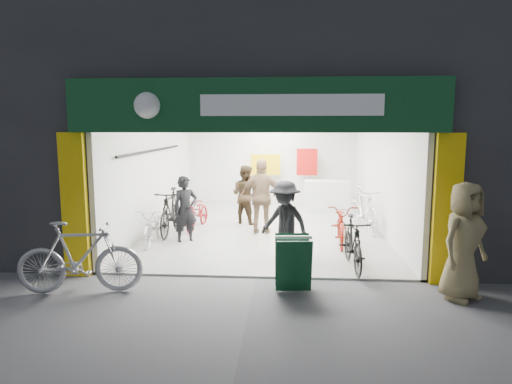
# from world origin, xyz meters

# --- Properties ---
(ground) EXTENTS (60.00, 60.00, 0.00)m
(ground) POSITION_xyz_m (0.00, 0.00, 0.00)
(ground) COLOR #56565B
(ground) RESTS_ON ground
(building) EXTENTS (17.00, 10.27, 8.00)m
(building) POSITION_xyz_m (0.91, 4.99, 4.31)
(building) COLOR #232326
(building) RESTS_ON ground
(bike_left_front) EXTENTS (0.64, 1.67, 0.87)m
(bike_left_front) POSITION_xyz_m (-2.50, 2.19, 0.43)
(bike_left_front) COLOR #B5B5BA
(bike_left_front) RESTS_ON ground
(bike_left_midfront) EXTENTS (0.56, 1.95, 1.17)m
(bike_left_midfront) POSITION_xyz_m (-2.35, 3.13, 0.58)
(bike_left_midfront) COLOR black
(bike_left_midfront) RESTS_ON ground
(bike_left_midback) EXTENTS (0.76, 1.69, 0.86)m
(bike_left_midback) POSITION_xyz_m (-1.80, 3.79, 0.43)
(bike_left_midback) COLOR maroon
(bike_left_midback) RESTS_ON ground
(bike_left_back) EXTENTS (0.72, 1.92, 1.13)m
(bike_left_back) POSITION_xyz_m (-2.42, 5.55, 0.56)
(bike_left_back) COLOR #BABBBF
(bike_left_back) RESTS_ON ground
(bike_right_front) EXTENTS (0.56, 1.71, 1.02)m
(bike_right_front) POSITION_xyz_m (1.80, 0.65, 0.51)
(bike_right_front) COLOR black
(bike_right_front) RESTS_ON ground
(bike_right_mid) EXTENTS (0.78, 1.90, 0.98)m
(bike_right_mid) POSITION_xyz_m (1.80, 2.50, 0.49)
(bike_right_mid) COLOR maroon
(bike_right_mid) RESTS_ON ground
(bike_right_back) EXTENTS (0.93, 2.00, 1.16)m
(bike_right_back) POSITION_xyz_m (2.50, 3.83, 0.58)
(bike_right_back) COLOR silver
(bike_right_back) RESTS_ON ground
(parked_bike) EXTENTS (2.07, 0.88, 1.20)m
(parked_bike) POSITION_xyz_m (-2.80, -0.91, 0.60)
(parked_bike) COLOR #A5A5A9
(parked_bike) RESTS_ON ground
(customer_a) EXTENTS (0.68, 0.63, 1.57)m
(customer_a) POSITION_xyz_m (-1.80, 2.38, 0.79)
(customer_a) COLOR black
(customer_a) RESTS_ON ground
(customer_b) EXTENTS (0.99, 0.91, 1.64)m
(customer_b) POSITION_xyz_m (-0.62, 4.51, 0.82)
(customer_b) COLOR #352718
(customer_b) RESTS_ON ground
(customer_c) EXTENTS (1.23, 1.11, 1.65)m
(customer_c) POSITION_xyz_m (0.51, 1.00, 0.82)
(customer_c) COLOR black
(customer_c) RESTS_ON ground
(customer_d) EXTENTS (1.13, 0.49, 1.91)m
(customer_d) POSITION_xyz_m (-0.07, 3.31, 0.95)
(customer_d) COLOR #82664B
(customer_d) RESTS_ON ground
(pedestrian_near) EXTENTS (1.09, 1.02, 1.86)m
(pedestrian_near) POSITION_xyz_m (3.30, -0.74, 0.93)
(pedestrian_near) COLOR olive
(pedestrian_near) RESTS_ON ground
(sandwich_board) EXTENTS (0.62, 0.63, 0.90)m
(sandwich_board) POSITION_xyz_m (0.66, -0.56, 0.49)
(sandwich_board) COLOR #0E391E
(sandwich_board) RESTS_ON ground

